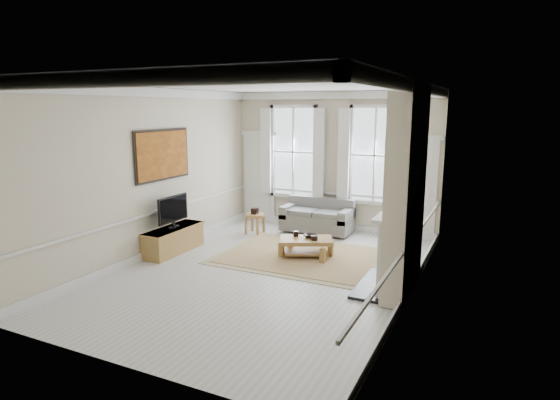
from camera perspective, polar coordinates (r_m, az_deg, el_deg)
The scene contains 23 objects.
floor at distance 8.80m, azimuth -1.60°, elevation -8.79°, with size 7.20×7.20×0.00m, color #B7B5AD.
ceiling at distance 8.28m, azimuth -1.73°, elevation 13.91°, with size 7.20×7.20×0.00m, color white.
back_wall at distance 11.66m, azimuth 6.49°, elevation 4.68°, with size 5.20×5.20×0.00m, color beige.
left_wall at distance 9.83m, azimuth -15.29°, elevation 3.15°, with size 7.20×7.20×0.00m, color beige.
right_wall at distance 7.56m, azimuth 16.15°, elevation 0.79°, with size 7.20×7.20×0.00m, color beige.
window_left at distance 11.98m, azimuth 1.66°, elevation 5.88°, with size 1.26×0.20×2.20m, color #B2BCC6, non-canonical shape.
window_right at distance 11.29m, azimuth 11.49°, elevation 5.34°, with size 1.26×0.20×2.20m, color #B2BCC6, non-canonical shape.
door_left at distance 12.51m, azimuth -2.53°, elevation 2.65°, with size 0.90×0.08×2.30m, color silver.
door_right at distance 11.20m, azimuth 16.31°, elevation 1.20°, with size 0.90×0.08×2.30m, color silver.
painting at distance 9.99m, azimuth -14.09°, elevation 5.36°, with size 0.05×1.66×1.06m, color #B86B1F.
chimney_breast at distance 7.78m, azimuth 15.13°, elevation 1.14°, with size 0.35×1.70×3.38m, color beige.
hearth at distance 8.31m, azimuth 11.61°, elevation -10.07°, with size 0.55×1.50×0.05m, color black.
fireplace at distance 8.04m, azimuth 13.20°, elevation -5.54°, with size 0.21×1.45×1.33m.
mirror at distance 7.77m, azimuth 13.70°, elevation 3.81°, with size 0.06×1.26×1.06m, color gold.
sofa at distance 11.50m, azimuth 4.64°, elevation -2.21°, with size 1.70×0.83×0.83m.
side_table at distance 11.33m, azimuth -3.08°, elevation -2.22°, with size 0.51×0.51×0.49m.
rug at distance 9.65m, azimuth 3.17°, elevation -6.90°, with size 3.50×2.60×0.02m, color #967B4D.
coffee_table at distance 9.56m, azimuth 3.19°, elevation -5.15°, with size 1.22×1.01×0.40m.
ceramic_pot_a at distance 9.67m, azimuth 1.94°, elevation -4.14°, with size 0.11×0.11×0.11m, color black.
ceramic_pot_b at distance 9.41m, azimuth 4.21°, elevation -4.63°, with size 0.13×0.13×0.10m, color black.
bowl at distance 9.60m, azimuth 3.71°, elevation -4.40°, with size 0.27×0.27×0.07m, color black.
tv_stand at distance 10.14m, azimuth -12.84°, elevation -4.77°, with size 0.48×1.50×0.54m, color olive.
tv at distance 9.97m, azimuth -12.90°, elevation -1.12°, with size 0.08×0.90×0.68m.
Camera 1 is at (3.79, -7.35, 3.00)m, focal length 30.00 mm.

